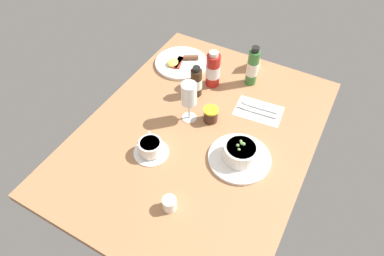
{
  "coord_description": "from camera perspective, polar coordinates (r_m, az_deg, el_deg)",
  "views": [
    {
      "loc": [
        -74.91,
        -38.55,
        97.35
      ],
      "look_at": [
        -2.77,
        1.22,
        4.3
      ],
      "focal_mm": 31.25,
      "sensor_mm": 36.0,
      "label": 1
    }
  ],
  "objects": [
    {
      "name": "breakfast_plate",
      "position": [
        1.59,
        -1.88,
        11.08
      ],
      "size": [
        24.52,
        24.52,
        3.7
      ],
      "color": "white",
      "rests_on": "ground_plane"
    },
    {
      "name": "porridge_bowl",
      "position": [
        1.19,
        8.21,
        -4.42
      ],
      "size": [
        22.53,
        22.53,
        7.88
      ],
      "color": "white",
      "rests_on": "ground_plane"
    },
    {
      "name": "ground_plane",
      "position": [
        1.3,
        1.06,
        -1.09
      ],
      "size": [
        110.0,
        84.0,
        3.0
      ],
      "primitive_type": "cube",
      "color": "#A8754C"
    },
    {
      "name": "cutlery_setting",
      "position": [
        1.39,
        11.13,
        3.0
      ],
      "size": [
        14.1,
        19.88,
        0.9
      ],
      "color": "white",
      "rests_on": "ground_plane"
    },
    {
      "name": "wine_glass",
      "position": [
        1.25,
        -0.51,
        5.55
      ],
      "size": [
        6.02,
        6.02,
        17.39
      ],
      "color": "white",
      "rests_on": "ground_plane"
    },
    {
      "name": "coffee_cup",
      "position": [
        1.21,
        -7.08,
        -3.37
      ],
      "size": [
        12.92,
        12.92,
        5.85
      ],
      "color": "white",
      "rests_on": "ground_plane"
    },
    {
      "name": "menu_card",
      "position": [
        1.57,
        10.66,
        11.53
      ],
      "size": [
        4.91,
        6.21,
        10.43
      ],
      "color": "tan",
      "rests_on": "ground_plane"
    },
    {
      "name": "creamer_jug",
      "position": [
        1.08,
        -3.89,
        -12.79
      ],
      "size": [
        5.53,
        4.58,
        5.47
      ],
      "color": "white",
      "rests_on": "ground_plane"
    },
    {
      "name": "sauce_bottle_green",
      "position": [
        1.46,
        10.29,
        10.17
      ],
      "size": [
        4.95,
        4.95,
        18.55
      ],
      "color": "#337233",
      "rests_on": "ground_plane"
    },
    {
      "name": "jam_jar",
      "position": [
        1.31,
        3.21,
        2.29
      ],
      "size": [
        5.89,
        5.89,
        6.08
      ],
      "color": "#412218",
      "rests_on": "ground_plane"
    },
    {
      "name": "sauce_bottle_brown",
      "position": [
        1.4,
        0.73,
        7.81
      ],
      "size": [
        4.9,
        4.9,
        14.2
      ],
      "color": "#382314",
      "rests_on": "ground_plane"
    },
    {
      "name": "sauce_bottle_red",
      "position": [
        1.44,
        3.6,
        9.85
      ],
      "size": [
        6.05,
        6.05,
        16.78
      ],
      "color": "#B21E19",
      "rests_on": "ground_plane"
    }
  ]
}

